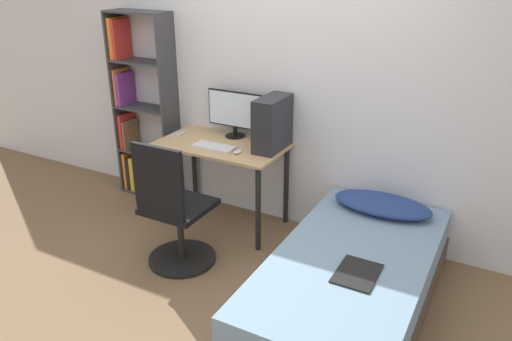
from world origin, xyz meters
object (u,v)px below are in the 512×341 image
(bookshelf, at_px, (138,112))
(pc_tower, at_px, (272,123))
(keyboard, at_px, (214,147))
(monitor, at_px, (235,112))
(bed, at_px, (350,284))
(office_chair, at_px, (174,219))

(bookshelf, height_order, pc_tower, bookshelf)
(keyboard, xyz_separation_m, pc_tower, (0.42, 0.21, 0.20))
(keyboard, relative_size, pc_tower, 0.82)
(bookshelf, bearing_deg, pc_tower, -3.43)
(bookshelf, relative_size, monitor, 3.38)
(bed, bearing_deg, bookshelf, 161.26)
(office_chair, xyz_separation_m, keyboard, (-0.04, 0.61, 0.35))
(office_chair, distance_m, pc_tower, 1.07)
(office_chair, bearing_deg, keyboard, 93.43)
(monitor, height_order, keyboard, monitor)
(bed, xyz_separation_m, monitor, (-1.35, 0.84, 0.75))
(keyboard, distance_m, pc_tower, 0.51)
(bed, xyz_separation_m, pc_tower, (-0.94, 0.73, 0.74))
(bed, distance_m, monitor, 1.76)
(keyboard, height_order, pc_tower, pc_tower)
(monitor, bearing_deg, office_chair, -88.03)
(bed, height_order, pc_tower, pc_tower)
(bookshelf, xyz_separation_m, monitor, (1.05, 0.03, 0.14))
(office_chair, bearing_deg, monitor, 91.97)
(office_chair, distance_m, monitor, 1.10)
(monitor, bearing_deg, bed, -31.95)
(bookshelf, distance_m, bed, 2.61)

